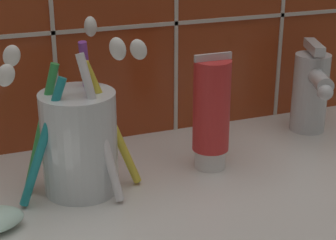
% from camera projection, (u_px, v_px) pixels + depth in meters
% --- Properties ---
extents(sink_counter, '(0.63, 0.34, 0.02)m').
position_uv_depth(sink_counter, '(217.00, 191.00, 0.63)').
color(sink_counter, silver).
rests_on(sink_counter, ground).
extents(toothbrush_cup, '(0.16, 0.11, 0.18)m').
position_uv_depth(toothbrush_cup, '(79.00, 139.00, 0.59)').
color(toothbrush_cup, silver).
rests_on(toothbrush_cup, sink_counter).
extents(toothpaste_tube, '(0.04, 0.04, 0.14)m').
position_uv_depth(toothpaste_tube, '(211.00, 113.00, 0.64)').
color(toothpaste_tube, white).
rests_on(toothpaste_tube, sink_counter).
extents(sink_faucet, '(0.06, 0.10, 0.12)m').
position_uv_depth(sink_faucet, '(311.00, 90.00, 0.75)').
color(sink_faucet, silver).
rests_on(sink_faucet, sink_counter).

